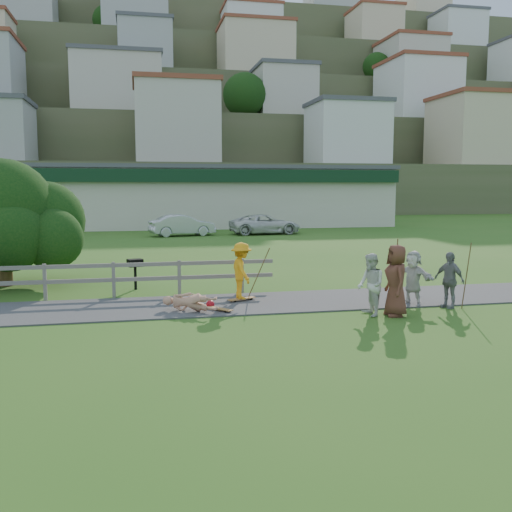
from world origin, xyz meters
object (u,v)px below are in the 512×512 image
at_px(skater_rider, 242,274).
at_px(skater_fallen, 190,302).
at_px(spectator_b, 449,280).
at_px(bbq, 135,274).
at_px(spectator_a, 371,285).
at_px(spectator_c, 396,280).
at_px(tree, 4,235).
at_px(spectator_d, 413,278).
at_px(car_silver, 182,225).
at_px(car_white, 265,224).

relative_size(skater_rider, skater_fallen, 1.08).
xyz_separation_m(spectator_b, bbq, (-8.62, 4.70, -0.29)).
relative_size(spectator_a, spectator_c, 0.88).
xyz_separation_m(skater_fallen, spectator_a, (4.63, -1.35, 0.55)).
relative_size(spectator_a, tree, 0.29).
height_order(skater_rider, skater_fallen, skater_rider).
bearing_deg(skater_rider, spectator_d, -114.12).
xyz_separation_m(spectator_c, tree, (-11.07, 6.99, 0.80)).
bearing_deg(spectator_d, car_silver, 159.11).
distance_m(spectator_d, bbq, 8.84).
xyz_separation_m(skater_rider, spectator_b, (5.55, -1.97, -0.04)).
bearing_deg(spectator_d, skater_rider, -138.79).
distance_m(skater_fallen, spectator_d, 6.37).
bearing_deg(spectator_a, skater_fallen, -105.94).
xyz_separation_m(spectator_d, car_white, (1.25, 24.67, -0.09)).
distance_m(skater_rider, tree, 8.67).
distance_m(car_silver, bbq, 20.49).
bearing_deg(tree, spectator_d, -25.65).
height_order(skater_rider, bbq, skater_rider).
xyz_separation_m(skater_fallen, spectator_d, (6.35, -0.34, 0.51)).
bearing_deg(spectator_b, tree, -140.75).
bearing_deg(skater_fallen, bbq, 51.91).
bearing_deg(spectator_b, skater_fallen, -121.45).
height_order(spectator_c, car_silver, spectator_c).
height_order(skater_fallen, spectator_d, spectator_d).
bearing_deg(skater_rider, skater_fallen, 117.51).
relative_size(car_silver, tree, 0.78).
relative_size(spectator_b, spectator_c, 0.84).
bearing_deg(spectator_b, spectator_d, -146.30).
distance_m(skater_rider, spectator_c, 4.49).
distance_m(skater_rider, spectator_a, 3.88).
bearing_deg(car_white, car_silver, 87.58).
bearing_deg(bbq, spectator_d, -47.11).
bearing_deg(skater_fallen, spectator_a, -74.80).
height_order(spectator_d, car_white, spectator_d).
relative_size(skater_rider, bbq, 1.64).
distance_m(spectator_a, spectator_b, 2.60).
bearing_deg(spectator_c, spectator_d, 142.69).
bearing_deg(tree, spectator_c, -32.26).
distance_m(skater_rider, bbq, 4.12).
relative_size(tree, bbq, 5.63).
xyz_separation_m(skater_rider, spectator_d, (4.72, -1.46, -0.04)).
bearing_deg(spectator_d, skater_fallen, -124.68).
bearing_deg(spectator_b, car_silver, 167.68).
xyz_separation_m(skater_fallen, spectator_b, (7.18, -0.85, 0.51)).
relative_size(car_silver, bbq, 4.37).
distance_m(car_silver, car_white, 5.89).
bearing_deg(skater_fallen, car_silver, 27.41).
height_order(skater_rider, spectator_d, skater_rider).
relative_size(spectator_a, spectator_b, 1.04).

